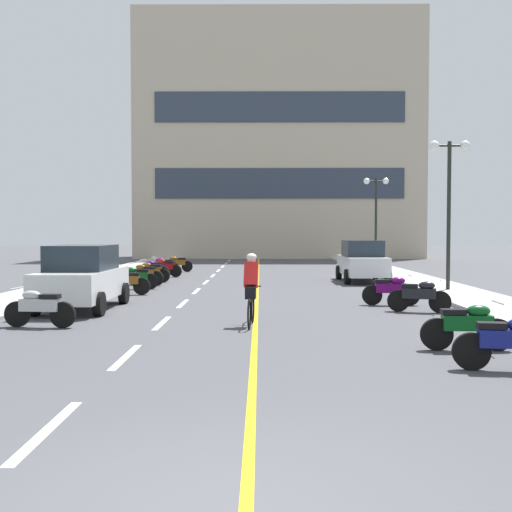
{
  "coord_description": "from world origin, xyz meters",
  "views": [
    {
      "loc": [
        0.36,
        -4.72,
        2.2
      ],
      "look_at": [
        0.2,
        18.93,
        1.26
      ],
      "focal_mm": 43.23,
      "sensor_mm": 36.0,
      "label": 1
    }
  ],
  "objects_px": {
    "parked_car_near": "(82,277)",
    "motorcycle_2": "(468,325)",
    "motorcycle_6": "(126,281)",
    "motorcycle_8": "(145,274)",
    "motorcycle_12": "(163,265)",
    "motorcycle_10": "(153,269)",
    "motorcycle_9": "(151,271)",
    "motorcycle_13": "(177,263)",
    "motorcycle_1": "(509,342)",
    "motorcycle_11": "(165,267)",
    "cyclist_rider": "(251,288)",
    "parked_car_mid": "(362,261)",
    "motorcycle_5": "(391,290)",
    "motorcycle_7": "(136,277)",
    "motorcycle_3": "(39,307)",
    "motorcycle_4": "(420,295)",
    "street_lamp_mid": "(449,181)",
    "street_lamp_far": "(376,202)"
  },
  "relations": [
    {
      "from": "motorcycle_4",
      "to": "motorcycle_3",
      "type": "bearing_deg",
      "value": -163.89
    },
    {
      "from": "motorcycle_10",
      "to": "parked_car_mid",
      "type": "bearing_deg",
      "value": -7.84
    },
    {
      "from": "parked_car_near",
      "to": "cyclist_rider",
      "type": "xyz_separation_m",
      "value": [
        4.81,
        -2.99,
        -0.03
      ]
    },
    {
      "from": "motorcycle_1",
      "to": "cyclist_rider",
      "type": "xyz_separation_m",
      "value": [
        -4.12,
        4.69,
        0.41
      ]
    },
    {
      "from": "motorcycle_8",
      "to": "motorcycle_9",
      "type": "xyz_separation_m",
      "value": [
        -0.02,
        1.52,
        0.0
      ]
    },
    {
      "from": "motorcycle_12",
      "to": "motorcycle_1",
      "type": "bearing_deg",
      "value": -67.88
    },
    {
      "from": "motorcycle_2",
      "to": "motorcycle_10",
      "type": "bearing_deg",
      "value": 117.29
    },
    {
      "from": "motorcycle_10",
      "to": "motorcycle_11",
      "type": "distance_m",
      "value": 1.62
    },
    {
      "from": "parked_car_mid",
      "to": "motorcycle_5",
      "type": "height_order",
      "value": "parked_car_mid"
    },
    {
      "from": "street_lamp_mid",
      "to": "motorcycle_5",
      "type": "height_order",
      "value": "street_lamp_mid"
    },
    {
      "from": "motorcycle_1",
      "to": "motorcycle_11",
      "type": "relative_size",
      "value": 1.02
    },
    {
      "from": "parked_car_near",
      "to": "motorcycle_12",
      "type": "height_order",
      "value": "parked_car_near"
    },
    {
      "from": "street_lamp_far",
      "to": "motorcycle_1",
      "type": "relative_size",
      "value": 3.06
    },
    {
      "from": "motorcycle_8",
      "to": "motorcycle_11",
      "type": "height_order",
      "value": "same"
    },
    {
      "from": "motorcycle_3",
      "to": "motorcycle_4",
      "type": "xyz_separation_m",
      "value": [
        9.41,
        2.72,
        0.0
      ]
    },
    {
      "from": "motorcycle_8",
      "to": "motorcycle_9",
      "type": "distance_m",
      "value": 1.52
    },
    {
      "from": "motorcycle_13",
      "to": "cyclist_rider",
      "type": "bearing_deg",
      "value": -77.28
    },
    {
      "from": "motorcycle_9",
      "to": "motorcycle_13",
      "type": "relative_size",
      "value": 1.0
    },
    {
      "from": "street_lamp_mid",
      "to": "street_lamp_far",
      "type": "distance_m",
      "value": 13.53
    },
    {
      "from": "motorcycle_10",
      "to": "cyclist_rider",
      "type": "xyz_separation_m",
      "value": [
        4.72,
        -13.98,
        0.41
      ]
    },
    {
      "from": "motorcycle_3",
      "to": "motorcycle_10",
      "type": "relative_size",
      "value": 1.04
    },
    {
      "from": "parked_car_mid",
      "to": "motorcycle_11",
      "type": "bearing_deg",
      "value": 162.42
    },
    {
      "from": "parked_car_near",
      "to": "motorcycle_2",
      "type": "distance_m",
      "value": 10.71
    },
    {
      "from": "motorcycle_13",
      "to": "cyclist_rider",
      "type": "height_order",
      "value": "cyclist_rider"
    },
    {
      "from": "street_lamp_mid",
      "to": "motorcycle_3",
      "type": "xyz_separation_m",
      "value": [
        -11.84,
        -8.16,
        -3.53
      ]
    },
    {
      "from": "street_lamp_mid",
      "to": "motorcycle_11",
      "type": "bearing_deg",
      "value": 145.91
    },
    {
      "from": "motorcycle_2",
      "to": "motorcycle_9",
      "type": "height_order",
      "value": "same"
    },
    {
      "from": "motorcycle_6",
      "to": "motorcycle_8",
      "type": "height_order",
      "value": "same"
    },
    {
      "from": "motorcycle_1",
      "to": "motorcycle_5",
      "type": "bearing_deg",
      "value": 89.98
    },
    {
      "from": "motorcycle_4",
      "to": "motorcycle_13",
      "type": "distance_m",
      "value": 19.03
    },
    {
      "from": "motorcycle_1",
      "to": "motorcycle_11",
      "type": "xyz_separation_m",
      "value": [
        -8.54,
        20.26,
        0.0
      ]
    },
    {
      "from": "parked_car_near",
      "to": "motorcycle_12",
      "type": "distance_m",
      "value": 14.13
    },
    {
      "from": "motorcycle_8",
      "to": "motorcycle_12",
      "type": "bearing_deg",
      "value": 91.88
    },
    {
      "from": "parked_car_near",
      "to": "motorcycle_10",
      "type": "height_order",
      "value": "parked_car_near"
    },
    {
      "from": "cyclist_rider",
      "to": "motorcycle_8",
      "type": "bearing_deg",
      "value": 112.65
    },
    {
      "from": "street_lamp_mid",
      "to": "motorcycle_13",
      "type": "distance_m",
      "value": 16.44
    },
    {
      "from": "motorcycle_3",
      "to": "motorcycle_6",
      "type": "distance_m",
      "value": 7.36
    },
    {
      "from": "motorcycle_1",
      "to": "motorcycle_6",
      "type": "height_order",
      "value": "same"
    },
    {
      "from": "motorcycle_2",
      "to": "motorcycle_12",
      "type": "height_order",
      "value": "same"
    },
    {
      "from": "motorcycle_10",
      "to": "street_lamp_far",
      "type": "bearing_deg",
      "value": 32.47
    },
    {
      "from": "motorcycle_7",
      "to": "parked_car_mid",
      "type": "bearing_deg",
      "value": 21.5
    },
    {
      "from": "motorcycle_6",
      "to": "motorcycle_10",
      "type": "height_order",
      "value": "same"
    },
    {
      "from": "motorcycle_4",
      "to": "motorcycle_7",
      "type": "xyz_separation_m",
      "value": [
        -9.09,
        6.64,
        0.0
      ]
    },
    {
      "from": "motorcycle_11",
      "to": "parked_car_mid",
      "type": "bearing_deg",
      "value": -17.58
    },
    {
      "from": "motorcycle_1",
      "to": "motorcycle_10",
      "type": "distance_m",
      "value": 20.66
    },
    {
      "from": "motorcycle_7",
      "to": "motorcycle_9",
      "type": "bearing_deg",
      "value": 90.28
    },
    {
      "from": "street_lamp_mid",
      "to": "parked_car_near",
      "type": "xyz_separation_m",
      "value": [
        -11.8,
        -4.86,
        -3.09
      ]
    },
    {
      "from": "motorcycle_13",
      "to": "motorcycle_11",
      "type": "bearing_deg",
      "value": -91.18
    },
    {
      "from": "motorcycle_5",
      "to": "motorcycle_12",
      "type": "distance_m",
      "value": 15.84
    },
    {
      "from": "motorcycle_5",
      "to": "motorcycle_12",
      "type": "bearing_deg",
      "value": 124.05
    }
  ]
}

